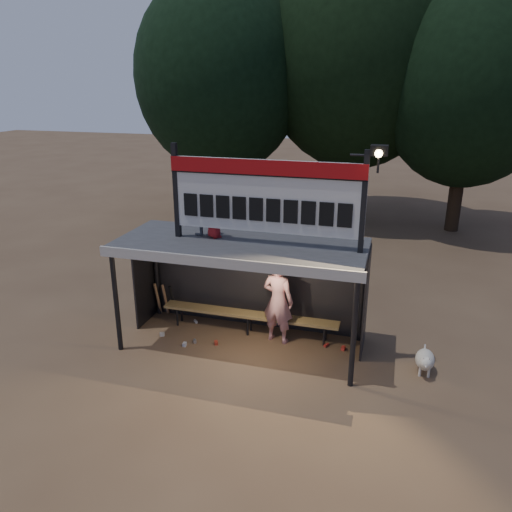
% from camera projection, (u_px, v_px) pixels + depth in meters
% --- Properties ---
extents(ground, '(80.00, 80.00, 0.00)m').
position_uv_depth(ground, '(242.00, 344.00, 10.73)').
color(ground, brown).
rests_on(ground, ground).
extents(player, '(0.77, 0.59, 1.89)m').
position_uv_depth(player, '(278.00, 301.00, 10.58)').
color(player, silver).
rests_on(player, ground).
extents(child_a, '(0.65, 0.62, 1.06)m').
position_uv_depth(child_a, '(202.00, 210.00, 10.25)').
color(child_a, slate).
rests_on(child_a, dugout_shelter).
extents(child_b, '(0.50, 0.50, 0.87)m').
position_uv_depth(child_b, '(214.00, 217.00, 10.10)').
color(child_b, '#A6191D').
rests_on(child_b, dugout_shelter).
extents(dugout_shelter, '(5.10, 2.08, 2.32)m').
position_uv_depth(dugout_shelter, '(245.00, 260.00, 10.34)').
color(dugout_shelter, '#3A3A3C').
rests_on(dugout_shelter, ground).
extents(scoreboard_assembly, '(4.10, 0.27, 1.99)m').
position_uv_depth(scoreboard_assembly, '(268.00, 194.00, 9.47)').
color(scoreboard_assembly, black).
rests_on(scoreboard_assembly, dugout_shelter).
extents(bench, '(4.00, 0.35, 0.48)m').
position_uv_depth(bench, '(249.00, 315.00, 11.08)').
color(bench, olive).
rests_on(bench, ground).
extents(tree_left, '(6.46, 6.46, 9.27)m').
position_uv_depth(tree_left, '(220.00, 76.00, 19.00)').
color(tree_left, '#312215').
rests_on(tree_left, ground).
extents(tree_mid, '(7.22, 7.22, 10.36)m').
position_uv_depth(tree_mid, '(358.00, 58.00, 18.84)').
color(tree_mid, '#2F2115').
rests_on(tree_mid, ground).
extents(tree_right, '(6.08, 6.08, 8.72)m').
position_uv_depth(tree_right, '(470.00, 86.00, 17.21)').
color(tree_right, '#302115').
rests_on(tree_right, ground).
extents(dog, '(0.36, 0.81, 0.49)m').
position_uv_depth(dog, '(425.00, 360.00, 9.59)').
color(dog, beige).
rests_on(dog, ground).
extents(bats, '(0.48, 0.33, 0.84)m').
position_uv_depth(bats, '(165.00, 299.00, 11.90)').
color(bats, '#956C45').
rests_on(bats, ground).
extents(litter, '(4.04, 1.19, 0.08)m').
position_uv_depth(litter, '(230.00, 339.00, 10.85)').
color(litter, '#A42C1C').
rests_on(litter, ground).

